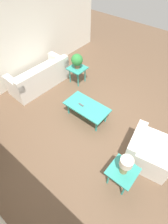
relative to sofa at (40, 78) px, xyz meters
The scene contains 10 objects.
ground_plane 2.36m from the sofa, behind, with size 14.00×14.00×0.00m, color brown.
wall_right 1.27m from the sofa, ahead, with size 0.12×7.20×2.70m.
sofa is the anchor object (origin of this frame).
armchair 3.92m from the sofa, behind, with size 1.05×1.00×0.76m.
coffee_table 2.07m from the sofa, behind, with size 1.20×0.63×0.44m.
side_table_plant 1.24m from the sofa, 130.72° to the right, with size 0.53×0.53×0.55m.
side_table_lamp 3.91m from the sofa, 163.57° to the left, with size 0.53×0.53×0.55m.
potted_plant 1.34m from the sofa, 130.72° to the right, with size 0.37×0.37×0.47m.
table_lamp 3.94m from the sofa, 163.57° to the left, with size 0.24×0.24×0.44m.
remote_control 1.93m from the sofa, behind, with size 0.16×0.05×0.02m.
Camera 1 is at (-1.72, 2.57, 3.79)m, focal length 28.00 mm.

